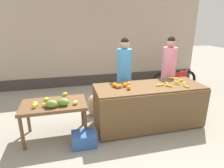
{
  "coord_description": "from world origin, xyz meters",
  "views": [
    {
      "loc": [
        -1.25,
        -3.41,
        2.17
      ],
      "look_at": [
        -0.37,
        0.15,
        0.95
      ],
      "focal_mm": 30.26,
      "sensor_mm": 36.0,
      "label": 1
    }
  ],
  "objects_px": {
    "vendor_woman_pink_shirt": "(168,74)",
    "produce_crate": "(84,139)",
    "produce_sack": "(93,105)",
    "vendor_woman_blue_shirt": "(124,77)",
    "parked_motorcycle": "(174,79)"
  },
  "relations": [
    {
      "from": "vendor_woman_blue_shirt",
      "to": "produce_crate",
      "type": "height_order",
      "value": "vendor_woman_blue_shirt"
    },
    {
      "from": "parked_motorcycle",
      "to": "produce_crate",
      "type": "relative_size",
      "value": 3.64
    },
    {
      "from": "parked_motorcycle",
      "to": "produce_sack",
      "type": "height_order",
      "value": "parked_motorcycle"
    },
    {
      "from": "vendor_woman_blue_shirt",
      "to": "produce_crate",
      "type": "bearing_deg",
      "value": -134.74
    },
    {
      "from": "parked_motorcycle",
      "to": "vendor_woman_pink_shirt",
      "type": "bearing_deg",
      "value": -129.09
    },
    {
      "from": "vendor_woman_pink_shirt",
      "to": "parked_motorcycle",
      "type": "relative_size",
      "value": 1.15
    },
    {
      "from": "parked_motorcycle",
      "to": "produce_sack",
      "type": "bearing_deg",
      "value": -159.47
    },
    {
      "from": "vendor_woman_blue_shirt",
      "to": "parked_motorcycle",
      "type": "height_order",
      "value": "vendor_woman_blue_shirt"
    },
    {
      "from": "produce_sack",
      "to": "parked_motorcycle",
      "type": "bearing_deg",
      "value": 20.53
    },
    {
      "from": "vendor_woman_pink_shirt",
      "to": "produce_crate",
      "type": "xyz_separation_m",
      "value": [
        -2.23,
        -1.08,
        -0.8
      ]
    },
    {
      "from": "vendor_woman_blue_shirt",
      "to": "parked_motorcycle",
      "type": "bearing_deg",
      "value": 28.31
    },
    {
      "from": "vendor_woman_blue_shirt",
      "to": "parked_motorcycle",
      "type": "relative_size",
      "value": 1.15
    },
    {
      "from": "vendor_woman_blue_shirt",
      "to": "vendor_woman_pink_shirt",
      "type": "xyz_separation_m",
      "value": [
        1.14,
        -0.02,
        0.0
      ]
    },
    {
      "from": "produce_crate",
      "to": "vendor_woman_pink_shirt",
      "type": "bearing_deg",
      "value": 25.9
    },
    {
      "from": "vendor_woman_pink_shirt",
      "to": "produce_sack",
      "type": "distance_m",
      "value": 2.0
    }
  ]
}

